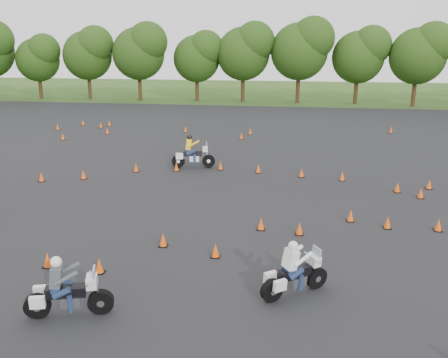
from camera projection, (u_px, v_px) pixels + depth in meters
name	position (u px, v px, depth m)	size (l,w,h in m)	color
ground	(207.00, 242.00, 17.76)	(140.00, 140.00, 0.00)	#2D5119
asphalt_pad	(230.00, 192.00, 23.47)	(62.00, 62.00, 0.00)	black
treeline	(310.00, 63.00, 49.04)	(86.74, 32.41, 10.70)	#233F12
traffic_cones	(228.00, 190.00, 23.00)	(36.05, 32.64, 0.45)	#F1500A
rider_grey	(68.00, 285.00, 12.80)	(2.27, 0.70, 1.75)	#474B50
rider_yellow	(193.00, 152.00, 27.55)	(2.41, 0.74, 1.86)	yellow
rider_white	(295.00, 267.00, 13.87)	(2.21, 0.68, 1.70)	white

